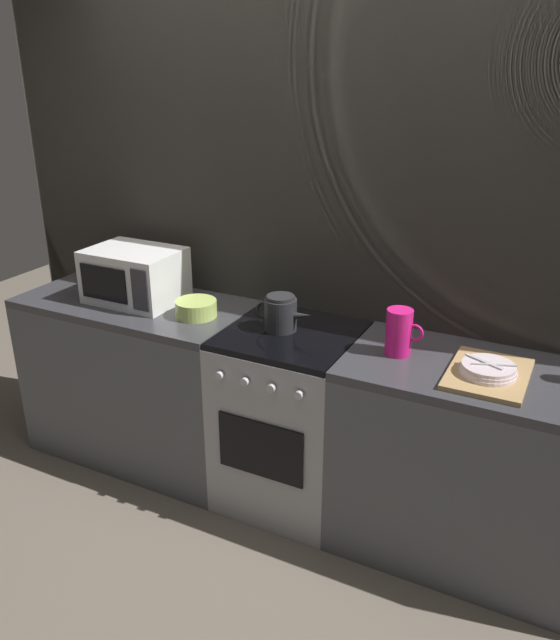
{
  "coord_description": "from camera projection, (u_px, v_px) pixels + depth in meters",
  "views": [
    {
      "loc": [
        1.17,
        -2.41,
        2.07
      ],
      "look_at": [
        -0.06,
        0.0,
        0.95
      ],
      "focal_mm": 35.97,
      "sensor_mm": 36.0,
      "label": 1
    }
  ],
  "objects": [
    {
      "name": "ground_plane",
      "position": [
        290.0,
        494.0,
        3.27
      ],
      "size": [
        8.0,
        8.0,
        0.0
      ],
      "primitive_type": "plane",
      "color": "#6B6054"
    },
    {
      "name": "back_wall",
      "position": [
        321.0,
        251.0,
        3.07
      ],
      "size": [
        3.6,
        0.05,
        2.4
      ],
      "color": "#A39989",
      "rests_on": "ground_plane"
    },
    {
      "name": "counter_left",
      "position": [
        141.0,
        378.0,
        3.47
      ],
      "size": [
        1.2,
        0.6,
        0.9
      ],
      "color": "#515459",
      "rests_on": "ground_plane"
    },
    {
      "name": "stove_unit",
      "position": [
        290.0,
        418.0,
        3.09
      ],
      "size": [
        0.6,
        0.63,
        0.9
      ],
      "color": "#9E9EA3",
      "rests_on": "ground_plane"
    },
    {
      "name": "counter_right",
      "position": [
        481.0,
        468.0,
        2.72
      ],
      "size": [
        1.2,
        0.6,
        0.9
      ],
      "color": "#515459",
      "rests_on": "ground_plane"
    },
    {
      "name": "microwave",
      "position": [
        135.0,
        275.0,
        3.25
      ],
      "size": [
        0.46,
        0.35,
        0.27
      ],
      "color": "white",
      "rests_on": "counter_left"
    },
    {
      "name": "kettle",
      "position": [
        281.0,
        313.0,
        2.92
      ],
      "size": [
        0.28,
        0.15,
        0.17
      ],
      "color": "#262628",
      "rests_on": "stove_unit"
    },
    {
      "name": "mixing_bowl",
      "position": [
        196.0,
        308.0,
        3.09
      ],
      "size": [
        0.2,
        0.2,
        0.08
      ],
      "primitive_type": "cylinder",
      "color": "#B7D166",
      "rests_on": "counter_left"
    },
    {
      "name": "pitcher",
      "position": [
        399.0,
        332.0,
        2.68
      ],
      "size": [
        0.16,
        0.11,
        0.2
      ],
      "color": "#E5197A",
      "rests_on": "counter_right"
    },
    {
      "name": "dish_pile",
      "position": [
        488.0,
        372.0,
        2.5
      ],
      "size": [
        0.3,
        0.4,
        0.07
      ],
      "color": "tan",
      "rests_on": "counter_right"
    }
  ]
}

